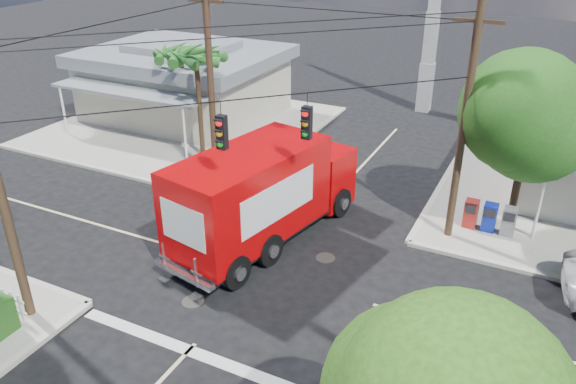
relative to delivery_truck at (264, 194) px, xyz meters
The scene contains 11 objects.
ground 2.96m from the delivery_truck, 63.80° to the right, with size 120.00×120.00×0.00m, color black.
sidewalk_nw 13.39m from the delivery_truck, 138.15° to the left, with size 14.12×14.12×0.14m.
road_markings 4.11m from the delivery_truck, 74.09° to the right, with size 32.00×32.00×0.01m.
building_nw 15.17m from the delivery_truck, 136.51° to the left, with size 10.80×10.20×4.30m.
radio_tower 18.42m from the delivery_truck, 85.24° to the left, with size 0.80×0.80×17.00m.
tree_ne_front 9.89m from the delivery_truck, 29.96° to the left, with size 4.21×4.14×6.66m.
palm_nw_front 9.06m from the delivery_truck, 139.92° to the left, with size 3.01×3.08×5.59m.
palm_nw_back 11.34m from the delivery_truck, 140.65° to the left, with size 3.01×3.08×5.19m.
utility_poles 2.86m from the delivery_truck, 144.18° to the right, with size 12.00×10.68×9.00m.
vending_boxes 8.67m from the delivery_truck, 29.10° to the left, with size 1.90×0.50×1.10m.
delivery_truck is the anchor object (origin of this frame).
Camera 1 is at (7.92, -13.97, 11.06)m, focal length 35.00 mm.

